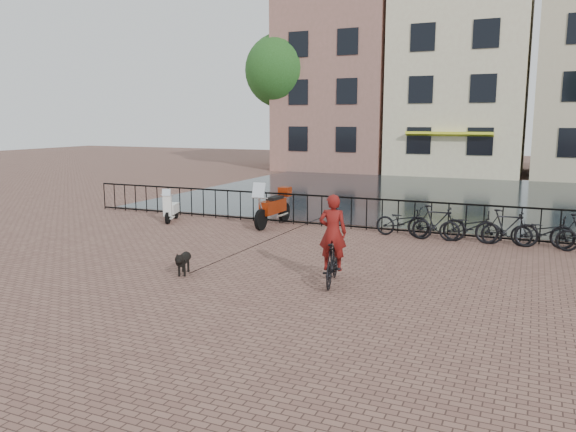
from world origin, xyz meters
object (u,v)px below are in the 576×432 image
at_px(dog, 184,262).
at_px(motorcycle, 273,202).
at_px(cyclist, 333,245).
at_px(scooter, 172,204).

relative_size(dog, motorcycle, 0.39).
distance_m(cyclist, scooter, 8.95).
xyz_separation_m(dog, scooter, (-4.19, 5.48, 0.33)).
bearing_deg(dog, motorcycle, 75.37).
distance_m(dog, scooter, 6.91).
bearing_deg(scooter, motorcycle, -9.89).
bearing_deg(motorcycle, dog, -81.57).
bearing_deg(scooter, cyclist, -52.83).
xyz_separation_m(motorcycle, scooter, (-3.54, -0.62, -0.17)).
xyz_separation_m(cyclist, dog, (-3.32, -0.61, -0.58)).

